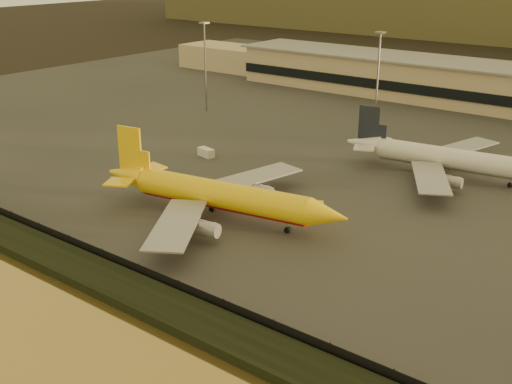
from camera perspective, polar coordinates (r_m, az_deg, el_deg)
ground at (r=103.89m, az=-5.73°, el=-4.72°), size 900.00×900.00×0.00m
embankment at (r=93.45m, az=-12.98°, el=-7.76°), size 320.00×7.00×1.40m
tarmac at (r=180.55m, az=15.52°, el=5.70°), size 320.00×220.00×0.20m
perimeter_fence at (r=95.39m, az=-11.16°, el=-6.59°), size 300.00×0.05×2.20m
terminal_building at (r=212.27m, az=15.35°, el=9.58°), size 202.00×25.00×12.60m
apron_light_masts at (r=153.71m, az=18.27°, el=8.88°), size 152.20×12.20×25.40m
dhl_cargo_jet at (r=111.69m, az=-3.39°, el=-0.31°), size 47.63×46.06×14.26m
white_narrowbody_jet at (r=138.47m, az=16.70°, el=2.84°), size 44.89×43.50×12.89m
gse_vehicle_yellow at (r=116.26m, az=4.97°, el=-1.26°), size 4.44×3.25×1.82m
gse_vehicle_white at (r=147.26m, az=-4.46°, el=3.53°), size 4.59×2.82×1.92m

